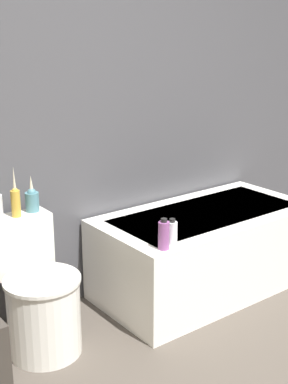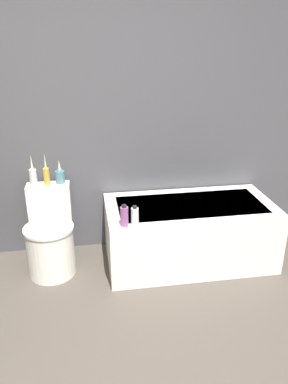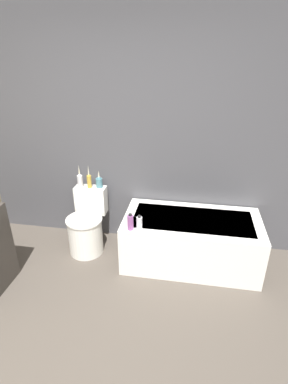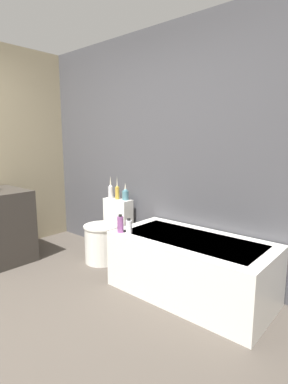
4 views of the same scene
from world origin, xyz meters
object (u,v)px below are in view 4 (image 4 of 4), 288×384
object	(u,v)px
bathtub	(191,266)
vase_bronze	(125,194)
shampoo_bottle_tall	(120,224)
toilet	(105,236)
vase_gold	(111,191)
vase_silver	(117,192)
shampoo_bottle_short	(129,227)

from	to	relation	value
bathtub	vase_bronze	distance (m)	1.24
shampoo_bottle_tall	bathtub	bearing A→B (deg)	26.52
toilet	bathtub	bearing A→B (deg)	-1.74
vase_gold	vase_silver	xyz separation A→B (m)	(0.11, 0.00, 0.00)
vase_gold	shampoo_bottle_short	bearing A→B (deg)	-32.70
bathtub	shampoo_bottle_short	size ratio (longest dim) A/B	9.77
toilet	vase_silver	size ratio (longest dim) A/B	2.52
vase_gold	shampoo_bottle_short	distance (m)	0.96
shampoo_bottle_short	toilet	bearing A→B (deg)	155.67
bathtub	vase_gold	xyz separation A→B (m)	(-1.31, 0.24, 0.52)
bathtub	toilet	world-z (taller)	toilet
toilet	vase_gold	size ratio (longest dim) A/B	2.57
vase_gold	vase_bronze	bearing A→B (deg)	8.49
toilet	vase_silver	bearing A→B (deg)	90.00
toilet	vase_bronze	world-z (taller)	vase_bronze
vase_bronze	bathtub	bearing A→B (deg)	-13.84
vase_silver	shampoo_bottle_short	distance (m)	0.88
vase_gold	shampoo_bottle_tall	bearing A→B (deg)	-37.23
vase_gold	bathtub	bearing A→B (deg)	-10.22
vase_bronze	shampoo_bottle_short	world-z (taller)	vase_bronze
bathtub	toilet	distance (m)	1.21
vase_gold	vase_silver	size ratio (longest dim) A/B	0.98
toilet	shampoo_bottle_short	size ratio (longest dim) A/B	4.78
vase_bronze	shampoo_bottle_short	bearing A→B (deg)	-43.37
shampoo_bottle_short	vase_gold	bearing A→B (deg)	147.30
shampoo_bottle_short	vase_bronze	bearing A→B (deg)	136.63
vase_bronze	shampoo_bottle_tall	xyz separation A→B (m)	(0.49, -0.57, -0.15)
vase_bronze	toilet	bearing A→B (deg)	-115.23
bathtub	shampoo_bottle_short	bearing A→B (deg)	-152.38
bathtub	toilet	xyz separation A→B (m)	(-1.20, 0.04, 0.02)
shampoo_bottle_tall	shampoo_bottle_short	size ratio (longest dim) A/B	1.19
vase_silver	shampoo_bottle_tall	size ratio (longest dim) A/B	1.59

